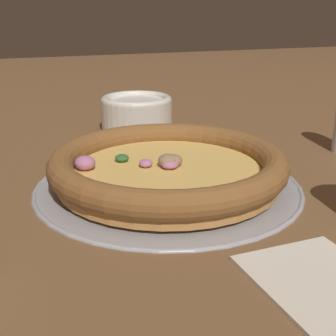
{
  "coord_description": "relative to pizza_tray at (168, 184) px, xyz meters",
  "views": [
    {
      "loc": [
        -0.5,
        0.18,
        0.21
      ],
      "look_at": [
        0.0,
        0.0,
        0.02
      ],
      "focal_mm": 50.0,
      "sensor_mm": 36.0,
      "label": 1
    }
  ],
  "objects": [
    {
      "name": "pizza_tray",
      "position": [
        0.0,
        0.0,
        0.0
      ],
      "size": [
        0.32,
        0.32,
        0.01
      ],
      "color": "#9E9EA3",
      "rests_on": "ground_plane"
    },
    {
      "name": "bowl_near",
      "position": [
        0.26,
        -0.04,
        0.03
      ],
      "size": [
        0.12,
        0.12,
        0.06
      ],
      "color": "silver",
      "rests_on": "ground_plane"
    },
    {
      "name": "ground_plane",
      "position": [
        0.0,
        0.0,
        -0.0
      ],
      "size": [
        3.0,
        3.0,
        0.0
      ],
      "primitive_type": "plane",
      "color": "brown"
    },
    {
      "name": "pizza",
      "position": [
        0.0,
        0.0,
        0.02
      ],
      "size": [
        0.28,
        0.28,
        0.04
      ],
      "color": "#BC7F42",
      "rests_on": "pizza_tray"
    }
  ]
}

